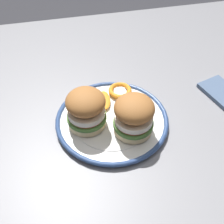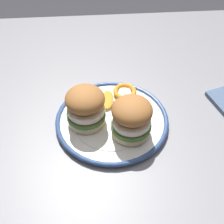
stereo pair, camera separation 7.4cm
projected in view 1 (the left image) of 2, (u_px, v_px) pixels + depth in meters
The scene contains 8 objects.
dining_table at pixel (128, 150), 0.88m from camera, with size 1.13×1.07×0.77m.
dinner_plate at pixel (112, 120), 0.81m from camera, with size 0.29×0.29×0.02m.
sandwich_half_left at pixel (134, 115), 0.74m from camera, with size 0.12×0.12×0.10m.
sandwich_half_right at pixel (86, 109), 0.75m from camera, with size 0.13×0.13×0.10m.
orange_peel_curled at pixel (118, 91), 0.86m from camera, with size 0.08×0.08×0.01m.
orange_peel_strip_long at pixel (104, 100), 0.84m from camera, with size 0.07×0.04×0.01m.
orange_peel_strip_short at pixel (88, 95), 0.85m from camera, with size 0.06×0.05×0.01m.
folded_napkin at pixel (222, 93), 0.88m from camera, with size 0.12×0.08×0.01m, color slate.
Camera 1 is at (0.51, -0.16, 1.38)m, focal length 50.87 mm.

